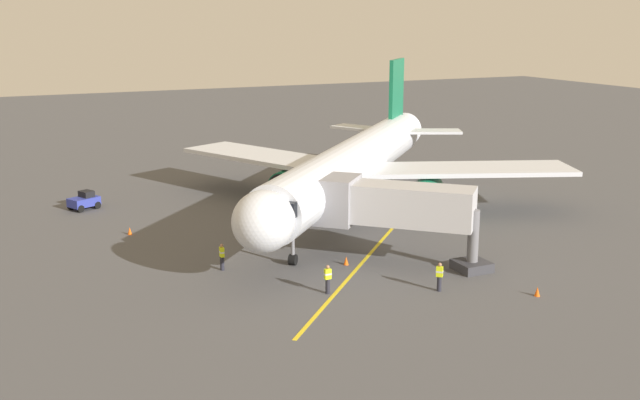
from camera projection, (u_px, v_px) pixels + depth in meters
ground_plane at (331, 215)px, 60.32m from camera, size 220.00×220.00×0.00m
apron_lead_in_line at (388, 233)px, 55.40m from camera, size 27.54×29.34×0.01m
airplane at (353, 164)px, 60.01m from camera, size 32.79×33.34×11.50m
jet_bridge at (385, 205)px, 48.02m from camera, size 9.68×9.28×5.40m
ground_crew_marshaller at (222, 257)px, 47.03m from camera, size 0.26×0.41×1.71m
ground_crew_wing_walker at (328, 279)px, 43.04m from camera, size 0.40×0.26×1.71m
ground_crew_loader at (439, 276)px, 43.43m from camera, size 0.46×0.46×1.71m
tug_near_nose at (84, 201)px, 62.05m from camera, size 2.73×2.38×1.50m
safety_cone_nose_left at (130, 231)px, 54.88m from camera, size 0.32×0.32×0.55m
safety_cone_nose_right at (537, 292)px, 42.77m from camera, size 0.32×0.32×0.55m
safety_cone_wing_port at (346, 261)px, 48.19m from camera, size 0.32×0.32×0.55m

